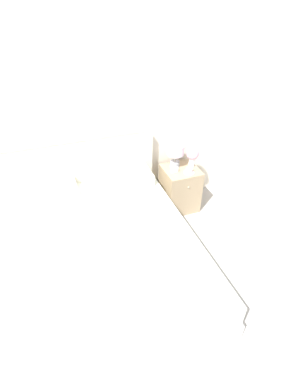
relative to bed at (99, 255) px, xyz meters
name	(u,v)px	position (x,y,z in m)	size (l,w,h in m)	color
ground_plane	(84,216)	(0.00, 1.02, -0.30)	(12.00, 12.00, 0.00)	#BCB7B2
wall_back	(69,121)	(0.00, 1.09, 1.00)	(8.00, 0.06, 2.60)	silver
bed	(99,255)	(0.00, 0.00, 0.00)	(1.89, 2.18, 1.06)	white
nightstand	(180,188)	(1.27, 0.79, 0.00)	(0.44, 0.45, 0.60)	tan
table_lamp	(176,152)	(1.21, 0.87, 0.51)	(0.22, 0.22, 0.31)	#A8B2BC
flower_vase	(193,155)	(1.43, 0.81, 0.46)	(0.16, 0.16, 0.26)	white
teacup	(189,171)	(1.33, 0.68, 0.33)	(0.13, 0.13, 0.06)	white
alarm_clock	(174,170)	(1.16, 0.76, 0.33)	(0.09, 0.06, 0.06)	white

